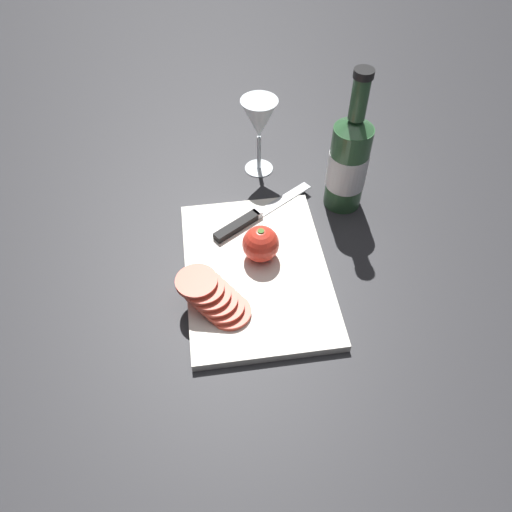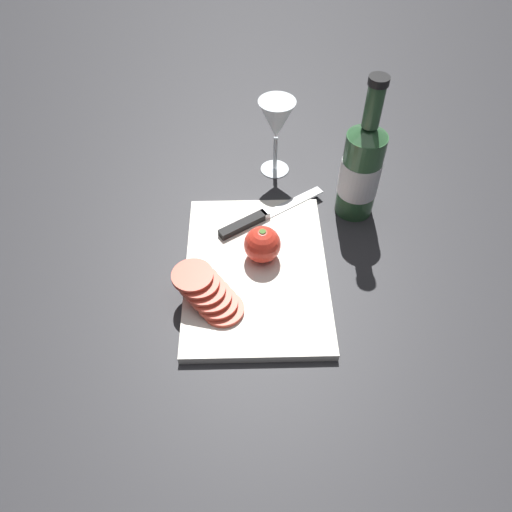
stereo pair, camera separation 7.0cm
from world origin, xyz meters
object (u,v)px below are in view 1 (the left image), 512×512
knife (246,220)px  tomato_slice_stack_near (213,297)px  wine_bottle (348,162)px  wine_glass (259,122)px  whole_tomato (261,244)px

knife → tomato_slice_stack_near: 0.21m
wine_bottle → wine_glass: wine_bottle is taller
wine_bottle → whole_tomato: bearing=125.9°
wine_bottle → knife: bearing=103.4°
wine_glass → tomato_slice_stack_near: size_ratio=1.41×
wine_bottle → tomato_slice_stack_near: 0.38m
whole_tomato → tomato_slice_stack_near: 0.14m
whole_tomato → wine_bottle: bearing=-54.1°
wine_glass → tomato_slice_stack_near: 0.41m
whole_tomato → knife: 0.10m
wine_bottle → whole_tomato: 0.25m
wine_glass → tomato_slice_stack_near: wine_glass is taller
knife → wine_glass: bearing=41.1°
wine_bottle → wine_glass: size_ratio=1.73×
wine_glass → wine_bottle: bearing=-130.2°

